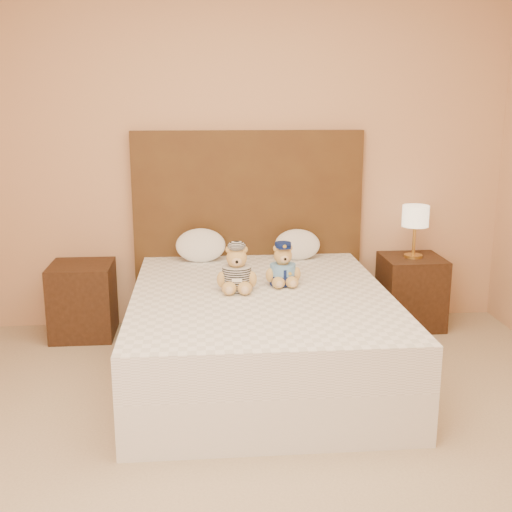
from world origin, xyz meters
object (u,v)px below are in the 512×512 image
at_px(nightstand_right, 411,291).
at_px(teddy_police, 283,264).
at_px(bed, 261,333).
at_px(lamp, 415,219).
at_px(teddy_prisoner, 237,268).
at_px(pillow_left, 201,244).
at_px(nightstand_left, 83,300).
at_px(pillow_right, 298,243).

distance_m(nightstand_right, teddy_police, 1.34).
bearing_deg(bed, lamp, 32.62).
height_order(teddy_police, teddy_prisoner, teddy_prisoner).
height_order(teddy_police, pillow_left, teddy_police).
height_order(nightstand_left, teddy_prisoner, teddy_prisoner).
bearing_deg(pillow_right, nightstand_left, -178.93).
relative_size(lamp, teddy_police, 1.43).
bearing_deg(nightstand_right, teddy_police, -148.91).
bearing_deg(teddy_prisoner, bed, -9.74).
distance_m(lamp, pillow_right, 0.91).
bearing_deg(nightstand_left, nightstand_right, 0.00).
height_order(nightstand_right, lamp, lamp).
bearing_deg(teddy_police, nightstand_left, 150.62).
distance_m(bed, nightstand_right, 1.48).
bearing_deg(lamp, pillow_right, 178.07).
bearing_deg(nightstand_left, pillow_left, 1.95).
bearing_deg(teddy_police, pillow_right, 69.43).
xyz_separation_m(pillow_left, pillow_right, (0.73, 0.00, -0.01)).
xyz_separation_m(nightstand_left, teddy_prisoner, (1.10, -0.77, 0.42)).
xyz_separation_m(teddy_prisoner, pillow_right, (0.51, 0.80, -0.03)).
height_order(lamp, teddy_prisoner, lamp).
relative_size(lamp, teddy_prisoner, 1.35).
height_order(teddy_police, pillow_right, teddy_police).
relative_size(nightstand_right, teddy_police, 1.97).
distance_m(lamp, teddy_prisoner, 1.60).
relative_size(nightstand_left, lamp, 1.38).
distance_m(teddy_prisoner, pillow_left, 0.83).
bearing_deg(lamp, teddy_police, -148.91).
distance_m(bed, pillow_right, 0.99).
distance_m(bed, nightstand_left, 1.48).
relative_size(teddy_police, teddy_prisoner, 0.94).
bearing_deg(nightstand_left, teddy_prisoner, -34.85).
distance_m(pillow_left, pillow_right, 0.73).
xyz_separation_m(lamp, pillow_left, (-1.62, 0.03, -0.17)).
bearing_deg(nightstand_right, teddy_prisoner, -151.24).
bearing_deg(lamp, nightstand_left, 180.00).
distance_m(nightstand_left, teddy_prisoner, 1.41).
xyz_separation_m(bed, nightstand_left, (-1.25, 0.80, -0.00)).
bearing_deg(teddy_prisoner, nightstand_right, 31.47).
xyz_separation_m(teddy_police, teddy_prisoner, (-0.30, -0.11, 0.01)).
relative_size(nightstand_left, pillow_right, 1.61).
distance_m(nightstand_left, teddy_police, 1.61).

